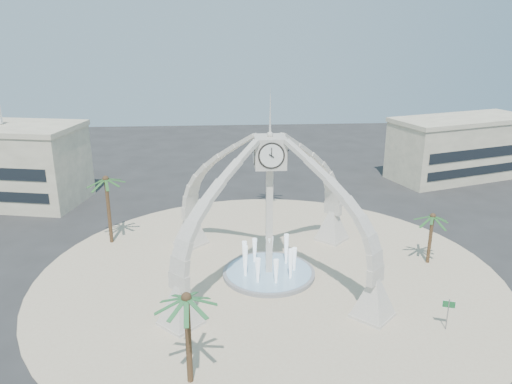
{
  "coord_description": "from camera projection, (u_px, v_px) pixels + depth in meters",
  "views": [
    {
      "loc": [
        -3.88,
        -38.7,
        20.59
      ],
      "look_at": [
        -0.97,
        2.0,
        7.02
      ],
      "focal_mm": 35.0,
      "sensor_mm": 36.0,
      "label": 1
    }
  ],
  "objects": [
    {
      "name": "street_sign",
      "position": [
        448.0,
        308.0,
        35.07
      ],
      "size": [
        0.86,
        0.33,
        2.46
      ],
      "rotation": [
        0.0,
        0.0,
        -0.35
      ],
      "color": "slate",
      "rests_on": "ground"
    },
    {
      "name": "palm_west",
      "position": [
        106.0,
        180.0,
        47.94
      ],
      "size": [
        4.24,
        4.24,
        7.39
      ],
      "rotation": [
        0.0,
        0.0,
        0.13
      ],
      "color": "brown",
      "rests_on": "ground"
    },
    {
      "name": "palm_south",
      "position": [
        186.0,
        299.0,
        28.61
      ],
      "size": [
        4.05,
        4.05,
        6.55
      ],
      "rotation": [
        0.0,
        0.0,
        -0.04
      ],
      "color": "brown",
      "rests_on": "ground"
    },
    {
      "name": "palm_east",
      "position": [
        433.0,
        217.0,
        44.24
      ],
      "size": [
        3.39,
        3.39,
        5.22
      ],
      "rotation": [
        0.0,
        0.0,
        0.04
      ],
      "color": "brown",
      "rests_on": "ground"
    },
    {
      "name": "ground",
      "position": [
        269.0,
        275.0,
        43.39
      ],
      "size": [
        140.0,
        140.0,
        0.0
      ],
      "primitive_type": "plane",
      "color": "#282828",
      "rests_on": "ground"
    },
    {
      "name": "plaza",
      "position": [
        269.0,
        275.0,
        43.38
      ],
      "size": [
        40.0,
        40.0,
        0.06
      ],
      "primitive_type": "cylinder",
      "color": "beige",
      "rests_on": "ground"
    },
    {
      "name": "fountain",
      "position": [
        269.0,
        272.0,
        43.3
      ],
      "size": [
        8.0,
        8.0,
        3.62
      ],
      "color": "#979699",
      "rests_on": "ground"
    },
    {
      "name": "clock_tower",
      "position": [
        269.0,
        205.0,
        41.34
      ],
      "size": [
        17.94,
        17.94,
        16.3
      ],
      "color": "beige",
      "rests_on": "ground"
    },
    {
      "name": "building_ne",
      "position": [
        461.0,
        147.0,
        70.56
      ],
      "size": [
        21.87,
        14.17,
        8.6
      ],
      "rotation": [
        0.0,
        0.0,
        0.31
      ],
      "color": "beige",
      "rests_on": "ground"
    },
    {
      "name": "palm_north",
      "position": [
        269.0,
        157.0,
        58.42
      ],
      "size": [
        4.46,
        4.46,
        6.82
      ],
      "rotation": [
        0.0,
        0.0,
        0.19
      ],
      "color": "brown",
      "rests_on": "ground"
    }
  ]
}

